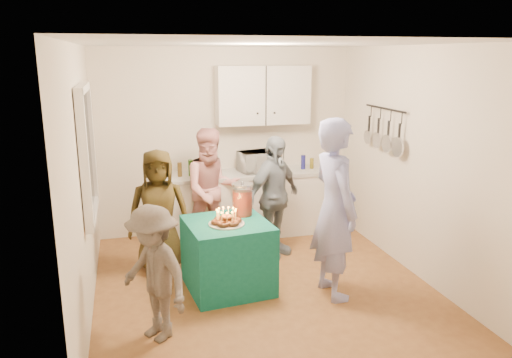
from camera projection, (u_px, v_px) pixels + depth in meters
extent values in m
plane|color=brown|center=(264.00, 287.00, 5.50)|extent=(4.00, 4.00, 0.00)
plane|color=white|center=(265.00, 43.00, 4.86)|extent=(4.00, 4.00, 0.00)
plane|color=silver|center=(226.00, 141.00, 7.05)|extent=(3.60, 3.60, 0.00)
plane|color=silver|center=(82.00, 184.00, 4.73)|extent=(4.00, 4.00, 0.00)
plane|color=silver|center=(418.00, 163.00, 5.63)|extent=(4.00, 4.00, 0.00)
cube|color=black|center=(86.00, 152.00, 4.96)|extent=(0.04, 1.00, 1.20)
cube|color=white|center=(245.00, 205.00, 7.03)|extent=(2.20, 0.58, 0.86)
cube|color=beige|center=(245.00, 174.00, 6.92)|extent=(2.24, 0.62, 0.05)
cube|color=white|center=(263.00, 95.00, 6.88)|extent=(1.30, 0.30, 0.80)
cube|color=black|center=(382.00, 129.00, 6.19)|extent=(0.12, 1.00, 0.60)
imported|color=white|center=(258.00, 161.00, 6.93)|extent=(0.57, 0.44, 0.28)
cube|color=#0E6251|center=(228.00, 255.00, 5.40)|extent=(0.94, 0.94, 0.76)
cylinder|color=red|center=(242.00, 200.00, 5.51)|extent=(0.22, 0.22, 0.34)
imported|color=#979DDC|center=(335.00, 209.00, 5.14)|extent=(0.50, 0.72, 1.89)
imported|color=brown|center=(159.00, 212.00, 5.76)|extent=(0.75, 0.52, 1.46)
imported|color=#D06C75|center=(212.00, 190.00, 6.41)|extent=(0.82, 0.66, 1.60)
imported|color=#0F2033|center=(274.00, 197.00, 6.22)|extent=(0.96, 0.80, 1.54)
imported|color=#4B433C|center=(154.00, 274.00, 4.38)|extent=(0.83, 0.93, 1.25)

